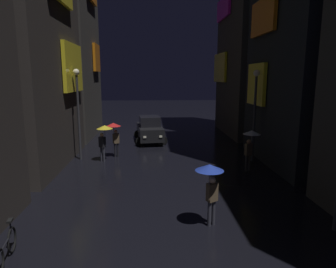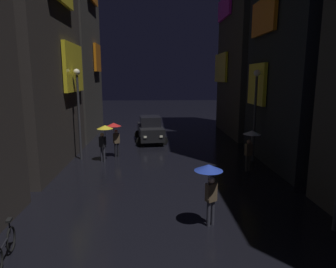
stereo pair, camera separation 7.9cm
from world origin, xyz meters
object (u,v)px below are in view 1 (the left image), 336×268
(streetlamp_left_far, at_px, (78,104))
(pedestrian_far_right_red, at_px, (114,130))
(pedestrian_foreground_left_blue, at_px, (210,178))
(pedestrian_near_crossing_clear, at_px, (251,139))
(pedestrian_midstreet_centre_yellow, at_px, (104,133))
(streetlamp_right_far, at_px, (255,105))
(car_distant, at_px, (150,129))
(bicycle_parked_at_storefront, at_px, (6,249))

(streetlamp_left_far, bearing_deg, pedestrian_far_right_red, 11.43)
(pedestrian_foreground_left_blue, bearing_deg, pedestrian_near_crossing_clear, 61.03)
(pedestrian_midstreet_centre_yellow, height_order, streetlamp_right_far, streetlamp_right_far)
(pedestrian_foreground_left_blue, distance_m, pedestrian_far_right_red, 9.73)
(pedestrian_foreground_left_blue, distance_m, streetlamp_right_far, 8.67)
(pedestrian_midstreet_centre_yellow, xyz_separation_m, pedestrian_foreground_left_blue, (4.56, -7.90, 0.00))
(pedestrian_far_right_red, bearing_deg, pedestrian_midstreet_centre_yellow, -116.69)
(streetlamp_left_far, bearing_deg, streetlamp_right_far, -5.06)
(pedestrian_near_crossing_clear, height_order, streetlamp_left_far, streetlamp_left_far)
(pedestrian_near_crossing_clear, relative_size, pedestrian_midstreet_centre_yellow, 1.00)
(pedestrian_midstreet_centre_yellow, height_order, streetlamp_left_far, streetlamp_left_far)
(pedestrian_foreground_left_blue, relative_size, streetlamp_right_far, 0.41)
(pedestrian_far_right_red, bearing_deg, car_distant, 64.76)
(bicycle_parked_at_storefront, relative_size, car_distant, 0.42)
(pedestrian_far_right_red, bearing_deg, bicycle_parked_at_storefront, -98.46)
(pedestrian_far_right_red, distance_m, bicycle_parked_at_storefront, 10.66)
(bicycle_parked_at_storefront, distance_m, streetlamp_left_far, 10.50)
(pedestrian_midstreet_centre_yellow, height_order, pedestrian_foreground_left_blue, same)
(pedestrian_midstreet_centre_yellow, xyz_separation_m, bicycle_parked_at_storefront, (-1.09, -9.54, -1.28))
(streetlamp_left_far, relative_size, streetlamp_right_far, 1.01)
(car_distant, bearing_deg, bicycle_parked_at_storefront, -103.74)
(pedestrian_midstreet_centre_yellow, bearing_deg, pedestrian_near_crossing_clear, -15.28)
(car_distant, height_order, streetlamp_right_far, streetlamp_right_far)
(pedestrian_midstreet_centre_yellow, bearing_deg, pedestrian_foreground_left_blue, -60.01)
(pedestrian_midstreet_centre_yellow, relative_size, streetlamp_left_far, 0.40)
(pedestrian_midstreet_centre_yellow, height_order, bicycle_parked_at_storefront, pedestrian_midstreet_centre_yellow)
(car_distant, distance_m, streetlamp_right_far, 8.58)
(pedestrian_near_crossing_clear, xyz_separation_m, pedestrian_far_right_red, (-7.29, 3.05, 0.00))
(pedestrian_foreground_left_blue, distance_m, bicycle_parked_at_storefront, 6.02)
(car_distant, bearing_deg, streetlamp_right_far, -43.73)
(pedestrian_near_crossing_clear, distance_m, pedestrian_midstreet_centre_yellow, 8.05)
(pedestrian_far_right_red, relative_size, car_distant, 0.49)
(car_distant, bearing_deg, streetlamp_left_far, -129.98)
(pedestrian_midstreet_centre_yellow, distance_m, bicycle_parked_at_storefront, 9.69)
(bicycle_parked_at_storefront, height_order, car_distant, car_distant)
(pedestrian_far_right_red, bearing_deg, streetlamp_left_far, -168.57)
(pedestrian_near_crossing_clear, xyz_separation_m, streetlamp_right_far, (0.75, 1.77, 1.60))
(pedestrian_near_crossing_clear, xyz_separation_m, pedestrian_midstreet_centre_yellow, (-7.76, 2.12, 0.00))
(pedestrian_foreground_left_blue, height_order, car_distant, pedestrian_foreground_left_blue)
(pedestrian_near_crossing_clear, height_order, pedestrian_far_right_red, same)
(pedestrian_foreground_left_blue, relative_size, streetlamp_left_far, 0.40)
(pedestrian_near_crossing_clear, xyz_separation_m, pedestrian_foreground_left_blue, (-3.20, -5.78, 0.00))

